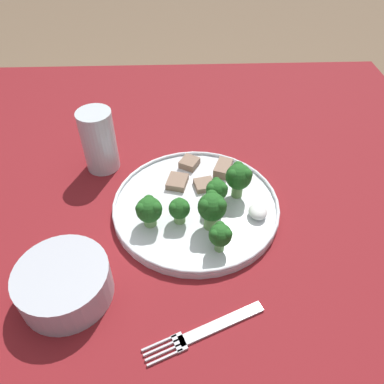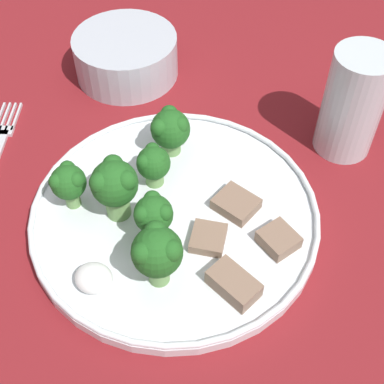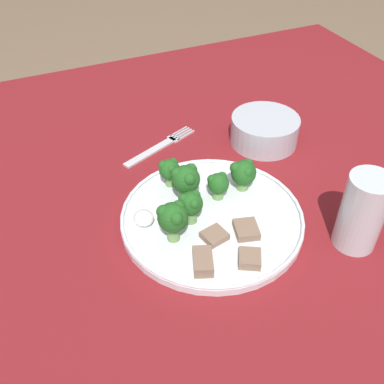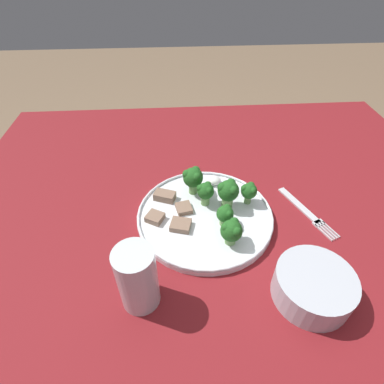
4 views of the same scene
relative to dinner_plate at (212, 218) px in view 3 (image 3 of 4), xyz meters
name	(u,v)px [view 3 (image 3 of 4)]	position (x,y,z in m)	size (l,w,h in m)	color
table	(235,237)	(-0.03, 0.06, -0.10)	(1.19, 1.19, 0.76)	maroon
dinner_plate	(212,218)	(0.00, 0.00, 0.00)	(0.28, 0.28, 0.02)	white
fork	(159,147)	(-0.22, 0.00, -0.01)	(0.08, 0.16, 0.00)	silver
cream_bowl	(264,131)	(-0.16, 0.19, 0.02)	(0.13, 0.13, 0.05)	#B7BCC6
drinking_glass	(361,216)	(0.12, 0.18, 0.04)	(0.06, 0.06, 0.12)	silver
broccoli_floret_near_rim_left	(218,184)	(-0.04, 0.03, 0.03)	(0.04, 0.03, 0.05)	#709E56
broccoli_floret_center_left	(173,218)	(0.02, -0.07, 0.05)	(0.05, 0.04, 0.07)	#709E56
broccoli_floret_back_left	(169,170)	(-0.10, -0.03, 0.04)	(0.04, 0.03, 0.05)	#709E56
broccoli_floret_front_left	(191,204)	(0.00, -0.03, 0.04)	(0.04, 0.04, 0.05)	#709E56
broccoli_floret_center_back	(244,173)	(-0.04, 0.08, 0.04)	(0.04, 0.04, 0.05)	#709E56
broccoli_floret_mid_cluster	(186,180)	(-0.05, -0.02, 0.05)	(0.05, 0.05, 0.07)	#709E56
meat_slice_front_slice	(203,262)	(0.08, -0.05, 0.01)	(0.05, 0.04, 0.02)	#846651
meat_slice_middle_slice	(250,259)	(0.10, 0.01, 0.01)	(0.04, 0.04, 0.01)	#846651
meat_slice_rear_slice	(246,230)	(0.05, 0.03, 0.01)	(0.05, 0.04, 0.01)	#846651
meat_slice_edge_slice	(214,236)	(0.04, -0.02, 0.01)	(0.04, 0.04, 0.01)	#846651
sauce_dollop	(144,219)	(-0.03, -0.10, 0.01)	(0.03, 0.03, 0.02)	white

